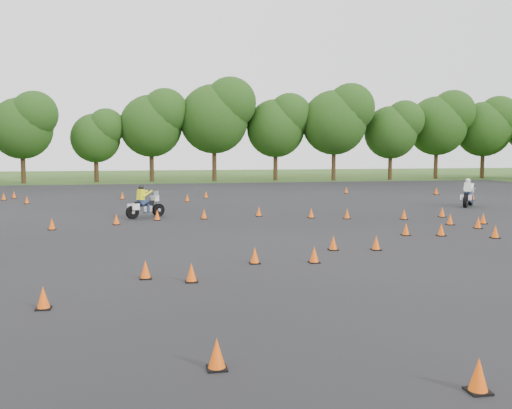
# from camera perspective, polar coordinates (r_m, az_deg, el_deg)

# --- Properties ---
(ground) EXTENTS (140.00, 140.00, 0.00)m
(ground) POSITION_cam_1_polar(r_m,az_deg,el_deg) (17.41, 2.49, -5.21)
(ground) COLOR #2D5119
(ground) RESTS_ON ground
(asphalt_pad) EXTENTS (62.00, 62.00, 0.00)m
(asphalt_pad) POSITION_cam_1_polar(r_m,az_deg,el_deg) (23.21, -0.93, -2.46)
(asphalt_pad) COLOR black
(asphalt_pad) RESTS_ON ground
(treeline) EXTENTS (87.12, 32.18, 10.77)m
(treeline) POSITION_cam_1_polar(r_m,az_deg,el_deg) (52.09, -2.86, 7.16)
(treeline) COLOR #1E3F12
(treeline) RESTS_ON ground
(traffic_cones) EXTENTS (35.85, 33.21, 0.45)m
(traffic_cones) POSITION_cam_1_polar(r_m,az_deg,el_deg) (22.71, -0.87, -2.06)
(traffic_cones) COLOR #FF580A
(traffic_cones) RESTS_ON asphalt_pad
(rider_yellow) EXTENTS (2.06, 1.63, 1.58)m
(rider_yellow) POSITION_cam_1_polar(r_m,az_deg,el_deg) (27.40, -10.98, 0.34)
(rider_yellow) COLOR yellow
(rider_yellow) RESTS_ON ground
(rider_white) EXTENTS (1.84, 1.95, 1.59)m
(rider_white) POSITION_cam_1_polar(r_m,az_deg,el_deg) (34.28, 20.48, 1.14)
(rider_white) COLOR white
(rider_white) RESTS_ON ground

